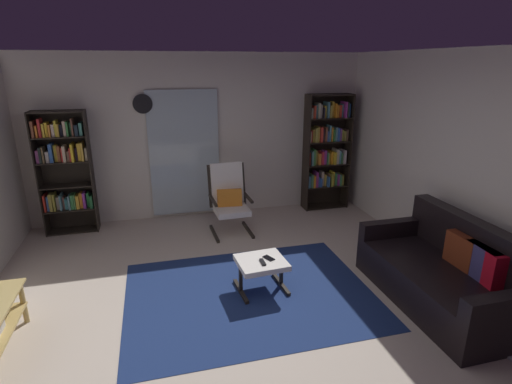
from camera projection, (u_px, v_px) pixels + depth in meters
The scene contains 13 objects.
ground_plane at pixel (241, 309), 4.13m from camera, with size 7.02×7.02×0.00m, color beige.
wall_back at pixel (201, 137), 6.40m from camera, with size 5.60×0.06×2.60m, color silver.
wall_right at pixel (479, 171), 4.38m from camera, with size 0.06×6.00×2.60m, color silver.
glass_door_panel at pixel (185, 154), 6.35m from camera, with size 1.10×0.01×2.00m, color silver.
area_rug at pixel (250, 294), 4.39m from camera, with size 2.66×2.03×0.01m, color navy.
bookshelf_near_tv at pixel (65, 168), 5.77m from camera, with size 0.73×0.30×1.81m.
bookshelf_near_sofa at pixel (326, 148), 6.76m from camera, with size 0.77×0.30×1.95m.
leather_sofa at pixel (446, 275), 4.18m from camera, with size 0.91×1.82×0.88m.
lounge_armchair at pixel (229, 197), 5.91m from camera, with size 0.58×0.67×1.02m.
ottoman at pixel (261, 265), 4.40m from camera, with size 0.55×0.52×0.37m.
tv_remote at pixel (263, 262), 4.31m from camera, with size 0.04×0.14×0.02m, color black.
cell_phone at pixel (269, 258), 4.41m from camera, with size 0.07×0.14×0.01m, color black.
wall_clock at pixel (143, 104), 5.95m from camera, with size 0.29×0.03×0.29m.
Camera 1 is at (-0.75, -3.48, 2.43)m, focal length 27.92 mm.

